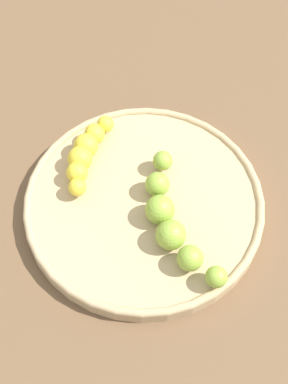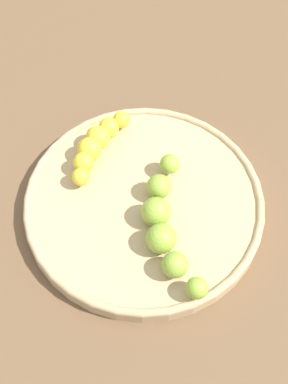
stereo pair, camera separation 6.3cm
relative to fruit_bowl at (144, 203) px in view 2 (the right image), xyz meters
name	(u,v)px [view 2 (the right image)]	position (x,y,z in m)	size (l,w,h in m)	color
ground_plane	(144,208)	(0.00, 0.00, -0.01)	(2.40, 2.40, 0.00)	brown
fruit_bowl	(144,203)	(0.00, 0.00, 0.00)	(0.29, 0.29, 0.02)	tan
banana_green	(165,224)	(0.04, 0.03, 0.02)	(0.18, 0.09, 0.04)	#8CAD38
banana_yellow	(96,145)	(-0.06, -0.07, 0.02)	(0.12, 0.06, 0.03)	yellow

